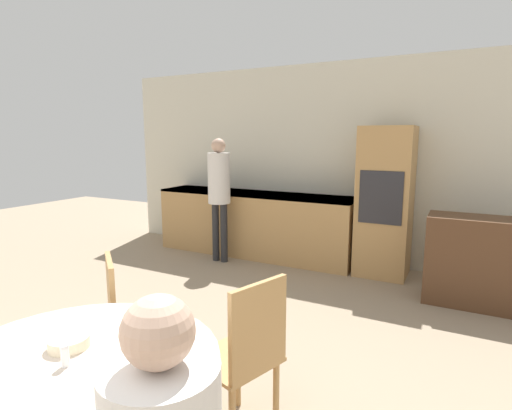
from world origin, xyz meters
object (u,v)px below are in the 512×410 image
object	(u,v)px
bowl_near	(69,342)
chair_far_left	(97,327)
cup	(165,337)
person_standing	(219,186)
chair_far_right	(246,352)
sideboard	(492,264)
oven_unit	(385,202)

from	to	relation	value
bowl_near	chair_far_left	bearing A→B (deg)	131.81
cup	bowl_near	world-z (taller)	cup
person_standing	chair_far_right	bearing A→B (deg)	-54.76
person_standing	cup	bearing A→B (deg)	-60.80
sideboard	cup	xyz separation A→B (m)	(-1.37, -3.12, 0.36)
chair_far_left	cup	distance (m)	0.93
chair_far_left	chair_far_right	world-z (taller)	same
oven_unit	person_standing	bearing A→B (deg)	-166.30
chair_far_left	chair_far_right	bearing A→B (deg)	49.04
chair_far_right	bowl_near	distance (m)	0.87
oven_unit	chair_far_left	bearing A→B (deg)	-107.88
sideboard	chair_far_right	bearing A→B (deg)	-115.44
oven_unit	person_standing	distance (m)	2.08
oven_unit	chair_far_left	distance (m)	3.50
oven_unit	sideboard	distance (m)	1.31
sideboard	chair_far_left	world-z (taller)	chair_far_left
chair_far_left	person_standing	distance (m)	3.02
chair_far_left	cup	world-z (taller)	chair_far_left
person_standing	oven_unit	bearing A→B (deg)	13.70
chair_far_right	person_standing	size ratio (longest dim) A/B	0.57
chair_far_right	bowl_near	xyz separation A→B (m)	(-0.46, -0.69, 0.27)
oven_unit	sideboard	world-z (taller)	oven_unit
person_standing	chair_far_left	bearing A→B (deg)	-71.49
oven_unit	bowl_near	bearing A→B (deg)	-98.86
sideboard	person_standing	distance (m)	3.18
person_standing	bowl_near	distance (m)	3.65
bowl_near	chair_far_right	bearing A→B (deg)	56.16
chair_far_right	person_standing	distance (m)	3.30
cup	bowl_near	size ratio (longest dim) A/B	0.46
chair_far_left	chair_far_right	xyz separation A→B (m)	(0.93, 0.16, 0.00)
sideboard	chair_far_left	bearing A→B (deg)	-128.05
chair_far_right	cup	size ratio (longest dim) A/B	12.15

